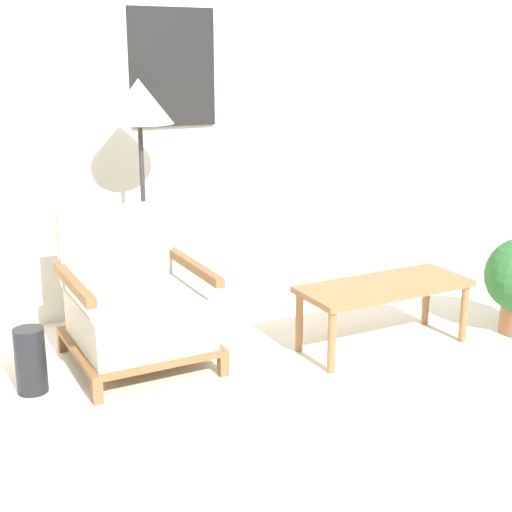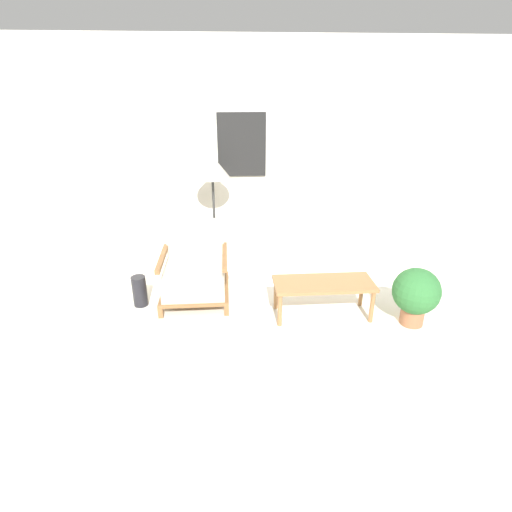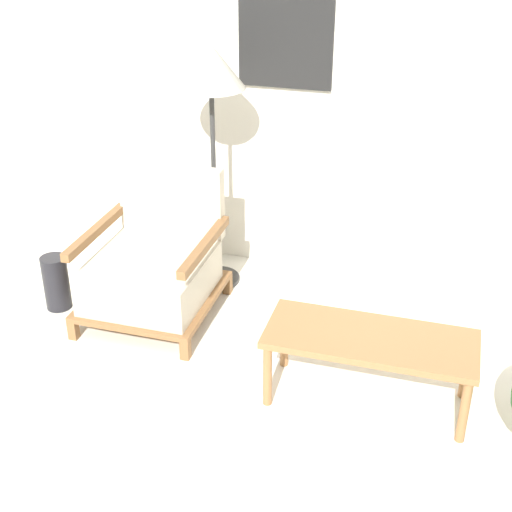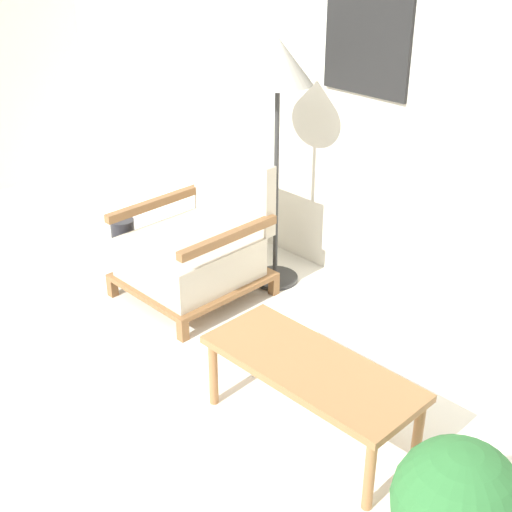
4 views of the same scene
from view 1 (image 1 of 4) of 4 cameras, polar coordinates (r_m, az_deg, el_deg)
name	(u,v)px [view 1 (image 1 of 4)]	position (r m, az deg, el deg)	size (l,w,h in m)	color
ground_plane	(363,471)	(3.05, 8.58, -16.62)	(14.00, 14.00, 0.00)	silver
wall_back	(156,100)	(4.63, -8.02, 12.23)	(8.00, 0.09, 2.70)	silver
armchair	(135,308)	(3.92, -9.62, -4.15)	(0.72, 0.76, 0.81)	brown
floor_lamp	(140,116)	(4.20, -9.30, 10.97)	(0.39, 0.39, 1.50)	#2D2D2D
coffee_table	(384,291)	(4.11, 10.23, -2.79)	(1.00, 0.41, 0.38)	olive
vase	(31,360)	(3.74, -17.59, -7.97)	(0.15, 0.15, 0.34)	black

